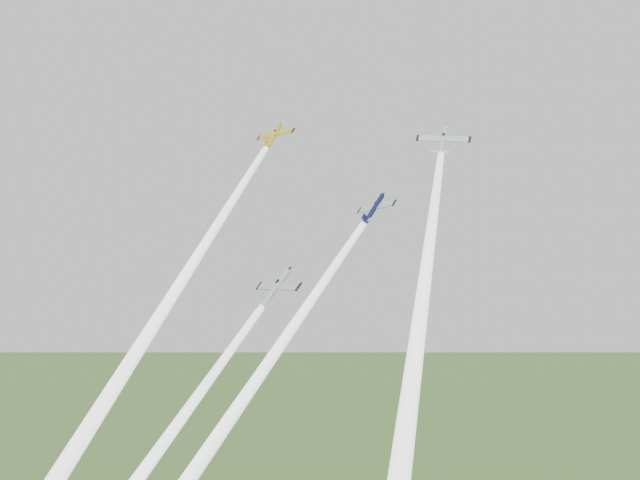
{
  "coord_description": "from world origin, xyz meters",
  "views": [
    {
      "loc": [
        68.07,
        -88.3,
        86.23
      ],
      "look_at": [
        0.0,
        -6.0,
        92.0
      ],
      "focal_mm": 45.0,
      "sensor_mm": 36.0,
      "label": 1
    }
  ],
  "objects_px": {
    "plane_yellow": "(274,135)",
    "plane_navy": "(374,208)",
    "plane_silver_low": "(275,288)",
    "plane_silver_right": "(443,140)"
  },
  "relations": [
    {
      "from": "plane_yellow",
      "to": "plane_navy",
      "type": "relative_size",
      "value": 0.98
    },
    {
      "from": "plane_silver_low",
      "to": "plane_yellow",
      "type": "bearing_deg",
      "value": 140.55
    },
    {
      "from": "plane_silver_low",
      "to": "plane_navy",
      "type": "bearing_deg",
      "value": 69.53
    },
    {
      "from": "plane_navy",
      "to": "plane_silver_right",
      "type": "height_order",
      "value": "plane_silver_right"
    },
    {
      "from": "plane_yellow",
      "to": "plane_silver_right",
      "type": "relative_size",
      "value": 0.9
    },
    {
      "from": "plane_yellow",
      "to": "plane_navy",
      "type": "height_order",
      "value": "plane_yellow"
    },
    {
      "from": "plane_yellow",
      "to": "plane_silver_low",
      "type": "relative_size",
      "value": 0.81
    },
    {
      "from": "plane_navy",
      "to": "plane_silver_low",
      "type": "bearing_deg",
      "value": -110.16
    },
    {
      "from": "plane_yellow",
      "to": "plane_navy",
      "type": "xyz_separation_m",
      "value": [
        18.29,
        0.61,
        -12.21
      ]
    },
    {
      "from": "plane_yellow",
      "to": "plane_silver_low",
      "type": "distance_m",
      "value": 28.7
    }
  ]
}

